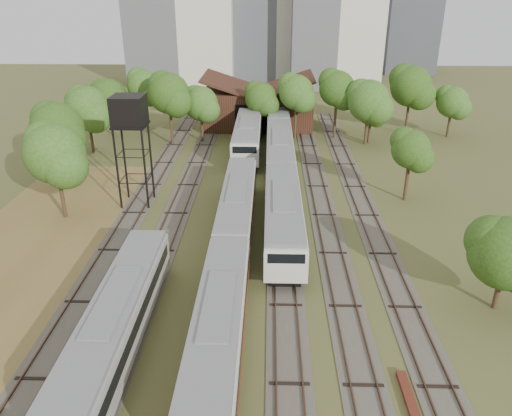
{
  "coord_description": "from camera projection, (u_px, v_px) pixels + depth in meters",
  "views": [
    {
      "loc": [
        0.75,
        -17.59,
        19.87
      ],
      "look_at": [
        -0.31,
        20.96,
        2.5
      ],
      "focal_mm": 35.0,
      "sensor_mm": 36.0,
      "label": 1
    }
  ],
  "objects": [
    {
      "name": "tracks",
      "position": [
        253.0,
        214.0,
        47.0
      ],
      "size": [
        24.6,
        80.0,
        0.19
      ],
      "color": "#4C473D",
      "rests_on": "ground"
    },
    {
      "name": "railcar_red_set",
      "position": [
        230.0,
        254.0,
        36.4
      ],
      "size": [
        2.86,
        34.58,
        3.53
      ],
      "color": "black",
      "rests_on": "ground"
    },
    {
      "name": "railcar_green_set",
      "position": [
        280.0,
        152.0,
        57.9
      ],
      "size": [
        3.1,
        52.08,
        3.84
      ],
      "color": "black",
      "rests_on": "ground"
    },
    {
      "name": "railcar_rear",
      "position": [
        248.0,
        137.0,
        63.18
      ],
      "size": [
        3.27,
        16.08,
        4.05
      ],
      "color": "black",
      "rests_on": "ground"
    },
    {
      "name": "old_grey_coach",
      "position": [
        117.0,
        323.0,
        28.92
      ],
      "size": [
        2.82,
        18.0,
        3.49
      ],
      "color": "black",
      "rests_on": "ground"
    },
    {
      "name": "water_tower",
      "position": [
        129.0,
        114.0,
        45.88
      ],
      "size": [
        3.06,
        3.06,
        10.61
      ],
      "color": "black",
      "rests_on": "ground"
    },
    {
      "name": "maintenance_shed",
      "position": [
        258.0,
        106.0,
        75.88
      ],
      "size": [
        16.45,
        11.55,
        7.58
      ],
      "color": "#371714",
      "rests_on": "ground"
    },
    {
      "name": "tree_band_left",
      "position": [
        39.0,
        150.0,
        47.13
      ],
      "size": [
        9.14,
        64.76,
        8.87
      ],
      "color": "#382616",
      "rests_on": "ground"
    },
    {
      "name": "tree_band_far",
      "position": [
        301.0,
        94.0,
        67.44
      ],
      "size": [
        47.49,
        11.22,
        9.73
      ],
      "color": "#382616",
      "rests_on": "ground"
    },
    {
      "name": "tree_band_right",
      "position": [
        433.0,
        176.0,
        43.8
      ],
      "size": [
        5.88,
        42.27,
        7.19
      ],
      "color": "#382616",
      "rests_on": "ground"
    },
    {
      "name": "tower_far_right",
      "position": [
        411.0,
        11.0,
        117.86
      ],
      "size": [
        12.0,
        12.0,
        28.0
      ],
      "primitive_type": "cube",
      "color": "#44454C",
      "rests_on": "ground"
    }
  ]
}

